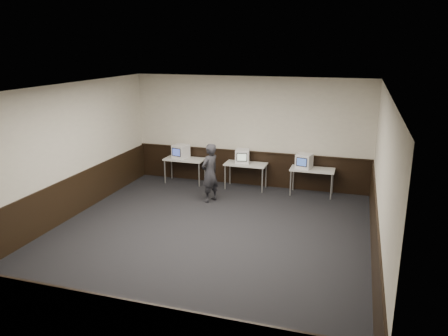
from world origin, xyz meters
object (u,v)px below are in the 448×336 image
object	(u,v)px
desk_left	(185,161)
desk_right	(312,171)
emac_left	(181,151)
person	(210,173)
emac_center	(242,156)
emac_right	(304,161)
desk_center	(246,166)

from	to	relation	value
desk_left	desk_right	distance (m)	3.80
emac_left	person	xyz separation A→B (m)	(1.40, -1.36, -0.17)
emac_center	emac_right	bearing A→B (deg)	-10.90
emac_right	desk_center	bearing A→B (deg)	-167.89
emac_center	emac_right	distance (m)	1.78
emac_left	emac_center	size ratio (longest dim) A/B	1.08
desk_left	emac_center	distance (m)	1.81
desk_center	emac_left	distance (m)	2.05
desk_left	emac_right	xyz separation A→B (m)	(3.56, 0.01, 0.27)
desk_left	emac_right	world-z (taller)	emac_right
emac_right	emac_left	bearing A→B (deg)	-168.31
desk_center	desk_left	bearing A→B (deg)	180.00
desk_right	person	distance (m)	2.87
desk_center	emac_right	bearing A→B (deg)	0.18
emac_center	person	bearing A→B (deg)	-120.35
desk_right	person	bearing A→B (deg)	-152.15
emac_right	person	xyz separation A→B (m)	(-2.30, -1.34, -0.16)
desk_center	emac_left	xyz separation A→B (m)	(-2.03, 0.02, 0.28)
desk_left	person	world-z (taller)	person
desk_left	desk_center	size ratio (longest dim) A/B	1.00
desk_right	desk_center	bearing A→B (deg)	180.00
desk_center	person	xyz separation A→B (m)	(-0.63, -1.34, 0.11)
desk_left	person	size ratio (longest dim) A/B	0.76
emac_left	desk_center	bearing A→B (deg)	13.50
desk_center	desk_right	world-z (taller)	same
desk_center	emac_center	bearing A→B (deg)	159.73
person	emac_right	bearing A→B (deg)	143.73
desk_left	desk_right	bearing A→B (deg)	0.00
emac_center	desk_right	bearing A→B (deg)	-10.92
desk_right	emac_left	world-z (taller)	emac_left
desk_center	person	bearing A→B (deg)	-115.32
emac_center	emac_left	bearing A→B (deg)	170.92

